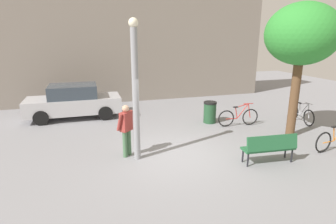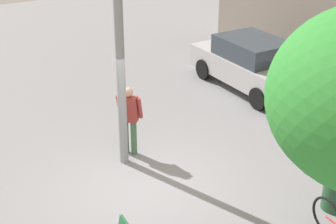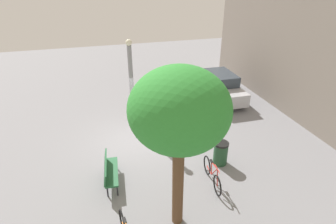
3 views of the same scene
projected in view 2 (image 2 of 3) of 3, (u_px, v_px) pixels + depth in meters
ground_plane at (149, 188)px, 10.75m from camera, size 36.00×36.00×0.00m
lamppost at (121, 70)px, 10.78m from camera, size 0.28×0.28×4.19m
person_by_lamppost at (129, 116)px, 11.67m from camera, size 0.59×0.57×1.67m
parked_car_silver at (252, 64)px, 15.39m from camera, size 4.22×1.86×1.55m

